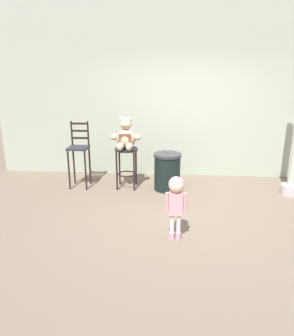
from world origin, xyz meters
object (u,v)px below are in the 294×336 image
at_px(trash_bin, 167,172).
at_px(bar_stool_with_teddy, 126,159).
at_px(bar_chair_empty, 79,151).
at_px(child_walking, 176,195).
at_px(teddy_bear, 126,137).

bearing_deg(trash_bin, bar_stool_with_teddy, 176.32).
xyz_separation_m(trash_bin, bar_chair_empty, (-1.63, 0.05, 0.33)).
bearing_deg(child_walking, bar_stool_with_teddy, 160.04).
bearing_deg(child_walking, teddy_bear, 160.39).
relative_size(bar_stool_with_teddy, child_walking, 0.89).
bearing_deg(bar_stool_with_teddy, teddy_bear, -90.00).
height_order(teddy_bear, child_walking, teddy_bear).
bearing_deg(trash_bin, teddy_bear, 178.51).
relative_size(child_walking, trash_bin, 1.24).
bearing_deg(bar_chair_empty, bar_stool_with_teddy, -0.27).
relative_size(bar_stool_with_teddy, teddy_bear, 1.32).
bearing_deg(teddy_bear, bar_chair_empty, 177.85).
height_order(bar_stool_with_teddy, bar_chair_empty, bar_chair_empty).
distance_m(teddy_bear, child_walking, 2.07).
height_order(child_walking, trash_bin, child_walking).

